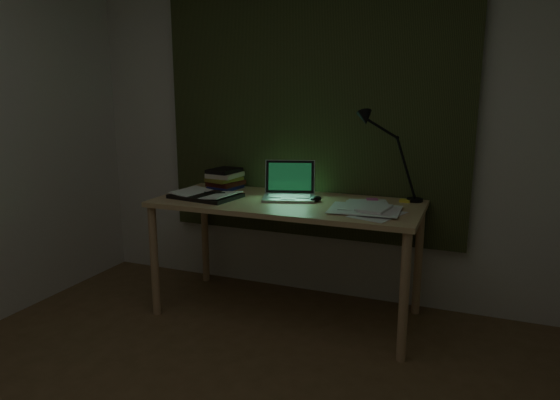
{
  "coord_description": "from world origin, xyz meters",
  "views": [
    {
      "loc": [
        1.12,
        -1.43,
        1.48
      ],
      "look_at": [
        -0.02,
        1.42,
        0.82
      ],
      "focal_mm": 32.0,
      "sensor_mm": 36.0,
      "label": 1
    }
  ],
  "objects_px": {
    "desk": "(287,259)",
    "open_textbook": "(206,195)",
    "laptop": "(289,181)",
    "loose_papers": "(365,208)",
    "desk_lamp": "(417,158)",
    "book_stack": "(225,178)"
  },
  "relations": [
    {
      "from": "desk",
      "to": "loose_papers",
      "type": "xyz_separation_m",
      "value": [
        0.53,
        -0.05,
        0.4
      ]
    },
    {
      "from": "desk",
      "to": "open_textbook",
      "type": "bearing_deg",
      "value": -169.99
    },
    {
      "from": "laptop",
      "to": "loose_papers",
      "type": "bearing_deg",
      "value": -29.95
    },
    {
      "from": "open_textbook",
      "to": "book_stack",
      "type": "relative_size",
      "value": 1.83
    },
    {
      "from": "book_stack",
      "to": "loose_papers",
      "type": "height_order",
      "value": "book_stack"
    },
    {
      "from": "laptop",
      "to": "open_textbook",
      "type": "relative_size",
      "value": 0.89
    },
    {
      "from": "desk",
      "to": "laptop",
      "type": "xyz_separation_m",
      "value": [
        -0.01,
        0.06,
        0.52
      ]
    },
    {
      "from": "book_stack",
      "to": "desk_lamp",
      "type": "bearing_deg",
      "value": 3.01
    },
    {
      "from": "book_stack",
      "to": "loose_papers",
      "type": "relative_size",
      "value": 0.6
    },
    {
      "from": "laptop",
      "to": "desk",
      "type": "bearing_deg",
      "value": -99.24
    },
    {
      "from": "desk",
      "to": "open_textbook",
      "type": "xyz_separation_m",
      "value": [
        -0.55,
        -0.1,
        0.41
      ]
    },
    {
      "from": "open_textbook",
      "to": "desk_lamp",
      "type": "height_order",
      "value": "desk_lamp"
    },
    {
      "from": "laptop",
      "to": "desk_lamp",
      "type": "xyz_separation_m",
      "value": [
        0.79,
        0.24,
        0.16
      ]
    },
    {
      "from": "open_textbook",
      "to": "loose_papers",
      "type": "relative_size",
      "value": 1.09
    },
    {
      "from": "laptop",
      "to": "loose_papers",
      "type": "distance_m",
      "value": 0.56
    },
    {
      "from": "laptop",
      "to": "book_stack",
      "type": "xyz_separation_m",
      "value": [
        -0.57,
        0.17,
        -0.04
      ]
    },
    {
      "from": "desk",
      "to": "desk_lamp",
      "type": "bearing_deg",
      "value": 21.25
    },
    {
      "from": "desk",
      "to": "desk_lamp",
      "type": "relative_size",
      "value": 3.07
    },
    {
      "from": "loose_papers",
      "to": "desk_lamp",
      "type": "height_order",
      "value": "desk_lamp"
    },
    {
      "from": "loose_papers",
      "to": "desk_lamp",
      "type": "xyz_separation_m",
      "value": [
        0.25,
        0.36,
        0.27
      ]
    },
    {
      "from": "desk",
      "to": "loose_papers",
      "type": "distance_m",
      "value": 0.67
    },
    {
      "from": "desk",
      "to": "book_stack",
      "type": "relative_size",
      "value": 7.32
    }
  ]
}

